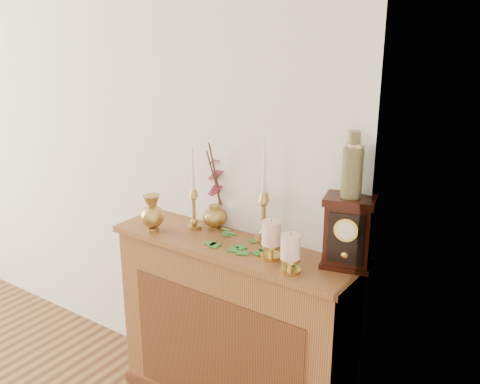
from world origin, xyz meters
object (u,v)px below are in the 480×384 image
Objects in this scene: mantel_clock at (348,233)px; candlestick_left at (194,203)px; ginger_jar at (217,188)px; ceramic_vase at (353,168)px; candlestick_center at (264,209)px; bud_vase at (152,214)px.

candlestick_left is at bearing 167.72° from mantel_clock.
mantel_clock is at bearing -4.41° from ginger_jar.
ceramic_vase is at bearing -4.20° from ginger_jar.
ginger_jar is (-0.30, 0.04, 0.04)m from candlestick_center.
ginger_jar is at bearing 175.80° from ceramic_vase.
candlestick_center is at bearing 9.01° from candlestick_left.
candlestick_center is 1.60× the size of mantel_clock.
ceramic_vase is (0.43, -0.02, 0.27)m from candlestick_center.
mantel_clock is 1.14× the size of ceramic_vase.
bud_vase is at bearing -131.66° from ginger_jar.
candlestick_center reaches higher than mantel_clock.
ceramic_vase is (0.94, 0.19, 0.34)m from bud_vase.
candlestick_left is 0.80m from mantel_clock.
ginger_jar is 0.77m from ceramic_vase.
candlestick_center is (0.37, 0.06, 0.03)m from candlestick_left.
candlestick_left reaches higher than mantel_clock.
ceramic_vase is at bearing 90.00° from mantel_clock.
ceramic_vase is at bearing 3.11° from candlestick_left.
candlestick_center is 0.43m from mantel_clock.
candlestick_center is 0.56m from bud_vase.
bud_vase is 0.96m from mantel_clock.
candlestick_left is 1.52× the size of ceramic_vase.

